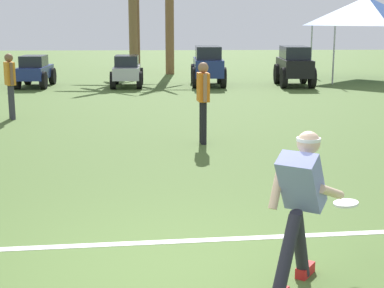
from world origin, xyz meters
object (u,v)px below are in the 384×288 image
object	(u,v)px
frisbee_in_flight	(346,203)
palm_tree_far_right	(169,0)
frisbee_thrower	(300,200)
event_tent	(366,11)
teammate_midfield	(203,95)
parked_car_slot_e	(294,65)
teammate_near_sideline	(10,80)
parked_car_slot_d	(208,65)
parked_car_slot_c	(127,71)
parked_car_slot_b	(35,71)

from	to	relation	value
frisbee_in_flight	palm_tree_far_right	world-z (taller)	palm_tree_far_right
frisbee_thrower	event_tent	xyz separation A→B (m)	(6.65, 18.11, 1.86)
teammate_midfield	parked_car_slot_e	size ratio (longest dim) A/B	0.65
frisbee_in_flight	teammate_near_sideline	bearing A→B (deg)	121.86
teammate_near_sideline	parked_car_slot_d	bearing A→B (deg)	53.30
parked_car_slot_d	parked_car_slot_c	bearing A→B (deg)	-175.77
frisbee_in_flight	parked_car_slot_c	world-z (taller)	parked_car_slot_c
parked_car_slot_e	event_tent	size ratio (longest dim) A/B	0.67
palm_tree_far_right	parked_car_slot_b	bearing A→B (deg)	-135.83
parked_car_slot_d	teammate_midfield	bearing A→B (deg)	-94.67
event_tent	palm_tree_far_right	bearing A→B (deg)	161.38
event_tent	teammate_midfield	bearing A→B (deg)	-120.77
palm_tree_far_right	parked_car_slot_d	bearing A→B (deg)	-73.54
parked_car_slot_e	palm_tree_far_right	distance (m)	6.89
parked_car_slot_c	parked_car_slot_d	world-z (taller)	parked_car_slot_d
parked_car_slot_b	palm_tree_far_right	distance (m)	7.14
frisbee_in_flight	parked_car_slot_e	size ratio (longest dim) A/B	0.10
event_tent	frisbee_in_flight	bearing A→B (deg)	-109.04
teammate_midfield	parked_car_slot_c	distance (m)	10.02
event_tent	frisbee_thrower	bearing A→B (deg)	-110.17
parked_car_slot_d	event_tent	xyz separation A→B (m)	(6.30, 1.94, 1.90)
teammate_midfield	parked_car_slot_e	distance (m)	10.54
event_tent	parked_car_slot_b	bearing A→B (deg)	-170.51
parked_car_slot_c	parked_car_slot_e	distance (m)	5.95
frisbee_thrower	event_tent	size ratio (longest dim) A/B	0.39
frisbee_in_flight	frisbee_thrower	bearing A→B (deg)	-140.93
palm_tree_far_right	parked_car_slot_c	bearing A→B (deg)	-108.06
parked_car_slot_b	parked_car_slot_c	world-z (taller)	same
parked_car_slot_b	palm_tree_far_right	size ratio (longest dim) A/B	0.42
frisbee_thrower	palm_tree_far_right	xyz separation A→B (m)	(-0.98, 20.68, 2.33)
frisbee_in_flight	parked_car_slot_e	distance (m)	15.76
parked_car_slot_e	teammate_near_sideline	bearing A→B (deg)	-140.72
teammate_near_sideline	frisbee_in_flight	bearing A→B (deg)	-58.14
frisbee_thrower	parked_car_slot_d	bearing A→B (deg)	88.76
parked_car_slot_e	event_tent	distance (m)	4.32
frisbee_thrower	teammate_near_sideline	size ratio (longest dim) A/B	0.89
teammate_near_sideline	teammate_midfield	world-z (taller)	same
teammate_near_sideline	teammate_midfield	size ratio (longest dim) A/B	1.00
parked_car_slot_c	event_tent	xyz separation A→B (m)	(9.18, 2.16, 2.08)
frisbee_thrower	event_tent	distance (m)	19.38
parked_car_slot_b	parked_car_slot_e	bearing A→B (deg)	-0.52
frisbee_in_flight	parked_car_slot_c	size ratio (longest dim) A/B	0.11
teammate_midfield	parked_car_slot_e	world-z (taller)	teammate_midfield
frisbee_thrower	palm_tree_far_right	bearing A→B (deg)	92.72
teammate_midfield	parked_car_slot_d	size ratio (longest dim) A/B	0.66
teammate_near_sideline	palm_tree_far_right	bearing A→B (deg)	71.39
parked_car_slot_c	teammate_midfield	bearing A→B (deg)	-78.13
frisbee_thrower	parked_car_slot_c	world-z (taller)	frisbee_thrower
frisbee_thrower	teammate_midfield	size ratio (longest dim) A/B	0.89
parked_car_slot_b	event_tent	bearing A→B (deg)	9.49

